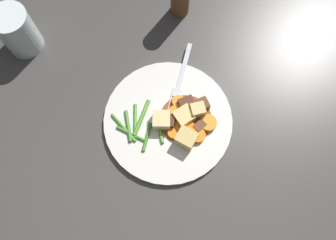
{
  "coord_description": "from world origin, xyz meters",
  "views": [
    {
      "loc": [
        -0.09,
        -0.21,
        0.7
      ],
      "look_at": [
        0.0,
        0.0,
        0.01
      ],
      "focal_mm": 37.33,
      "sensor_mm": 36.0,
      "label": 1
    }
  ],
  "objects_px": {
    "carrot_slice_2": "(174,133)",
    "potato_chunk_0": "(184,116)",
    "carrot_slice_5": "(198,135)",
    "carrot_slice_4": "(174,112)",
    "carrot_slice_7": "(182,125)",
    "carrot_slice_3": "(179,102)",
    "meat_chunk_2": "(201,105)",
    "carrot_slice_0": "(189,113)",
    "meat_chunk_3": "(187,105)",
    "fork": "(180,81)",
    "meat_chunk_0": "(200,126)",
    "dinner_plate": "(168,121)",
    "potato_chunk_1": "(162,121)",
    "potato_chunk_3": "(198,110)",
    "potato_chunk_2": "(186,138)",
    "carrot_slice_1": "(188,130)",
    "meat_chunk_1": "(170,121)",
    "carrot_slice_6": "(208,123)"
  },
  "relations": [
    {
      "from": "carrot_slice_4",
      "to": "meat_chunk_2",
      "type": "distance_m",
      "value": 0.06
    },
    {
      "from": "dinner_plate",
      "to": "carrot_slice_1",
      "type": "bearing_deg",
      "value": -52.81
    },
    {
      "from": "potato_chunk_1",
      "to": "carrot_slice_5",
      "type": "bearing_deg",
      "value": -42.67
    },
    {
      "from": "carrot_slice_2",
      "to": "potato_chunk_0",
      "type": "height_order",
      "value": "potato_chunk_0"
    },
    {
      "from": "carrot_slice_1",
      "to": "potato_chunk_0",
      "type": "height_order",
      "value": "potato_chunk_0"
    },
    {
      "from": "carrot_slice_4",
      "to": "carrot_slice_6",
      "type": "distance_m",
      "value": 0.07
    },
    {
      "from": "potato_chunk_0",
      "to": "potato_chunk_3",
      "type": "relative_size",
      "value": 1.19
    },
    {
      "from": "carrot_slice_0",
      "to": "carrot_slice_2",
      "type": "height_order",
      "value": "carrot_slice_0"
    },
    {
      "from": "carrot_slice_4",
      "to": "meat_chunk_3",
      "type": "bearing_deg",
      "value": 4.69
    },
    {
      "from": "potato_chunk_0",
      "to": "meat_chunk_0",
      "type": "xyz_separation_m",
      "value": [
        0.02,
        -0.03,
        -0.01
      ]
    },
    {
      "from": "meat_chunk_0",
      "to": "carrot_slice_6",
      "type": "bearing_deg",
      "value": -1.25
    },
    {
      "from": "meat_chunk_0",
      "to": "carrot_slice_4",
      "type": "bearing_deg",
      "value": 126.88
    },
    {
      "from": "dinner_plate",
      "to": "meat_chunk_0",
      "type": "relative_size",
      "value": 11.23
    },
    {
      "from": "carrot_slice_4",
      "to": "potato_chunk_0",
      "type": "height_order",
      "value": "potato_chunk_0"
    },
    {
      "from": "dinner_plate",
      "to": "meat_chunk_0",
      "type": "xyz_separation_m",
      "value": [
        0.05,
        -0.04,
        0.01
      ]
    },
    {
      "from": "carrot_slice_1",
      "to": "carrot_slice_4",
      "type": "relative_size",
      "value": 1.47
    },
    {
      "from": "carrot_slice_5",
      "to": "potato_chunk_2",
      "type": "bearing_deg",
      "value": 179.32
    },
    {
      "from": "meat_chunk_3",
      "to": "carrot_slice_3",
      "type": "bearing_deg",
      "value": 131.68
    },
    {
      "from": "meat_chunk_2",
      "to": "carrot_slice_7",
      "type": "bearing_deg",
      "value": -155.61
    },
    {
      "from": "carrot_slice_7",
      "to": "potato_chunk_0",
      "type": "height_order",
      "value": "potato_chunk_0"
    },
    {
      "from": "carrot_slice_3",
      "to": "potato_chunk_0",
      "type": "xyz_separation_m",
      "value": [
        -0.0,
        -0.04,
        0.01
      ]
    },
    {
      "from": "dinner_plate",
      "to": "carrot_slice_6",
      "type": "relative_size",
      "value": 7.65
    },
    {
      "from": "carrot_slice_7",
      "to": "potato_chunk_3",
      "type": "relative_size",
      "value": 1.0
    },
    {
      "from": "carrot_slice_3",
      "to": "potato_chunk_2",
      "type": "relative_size",
      "value": 0.72
    },
    {
      "from": "carrot_slice_5",
      "to": "carrot_slice_4",
      "type": "bearing_deg",
      "value": 111.21
    },
    {
      "from": "carrot_slice_7",
      "to": "carrot_slice_6",
      "type": "bearing_deg",
      "value": -18.3
    },
    {
      "from": "potato_chunk_0",
      "to": "meat_chunk_2",
      "type": "xyz_separation_m",
      "value": [
        0.04,
        0.01,
        -0.0
      ]
    },
    {
      "from": "meat_chunk_1",
      "to": "carrot_slice_1",
      "type": "bearing_deg",
      "value": -50.95
    },
    {
      "from": "carrot_slice_2",
      "to": "meat_chunk_3",
      "type": "distance_m",
      "value": 0.06
    },
    {
      "from": "carrot_slice_5",
      "to": "potato_chunk_2",
      "type": "distance_m",
      "value": 0.03
    },
    {
      "from": "carrot_slice_0",
      "to": "carrot_slice_4",
      "type": "distance_m",
      "value": 0.03
    },
    {
      "from": "carrot_slice_1",
      "to": "meat_chunk_3",
      "type": "xyz_separation_m",
      "value": [
        0.02,
        0.05,
        0.01
      ]
    },
    {
      "from": "carrot_slice_3",
      "to": "carrot_slice_0",
      "type": "bearing_deg",
      "value": -68.98
    },
    {
      "from": "carrot_slice_3",
      "to": "meat_chunk_2",
      "type": "xyz_separation_m",
      "value": [
        0.04,
        -0.03,
        0.01
      ]
    },
    {
      "from": "carrot_slice_2",
      "to": "carrot_slice_3",
      "type": "distance_m",
      "value": 0.07
    },
    {
      "from": "carrot_slice_3",
      "to": "carrot_slice_4",
      "type": "relative_size",
      "value": 1.14
    },
    {
      "from": "potato_chunk_0",
      "to": "meat_chunk_3",
      "type": "distance_m",
      "value": 0.03
    },
    {
      "from": "carrot_slice_7",
      "to": "potato_chunk_1",
      "type": "height_order",
      "value": "potato_chunk_1"
    },
    {
      "from": "carrot_slice_5",
      "to": "meat_chunk_3",
      "type": "distance_m",
      "value": 0.07
    },
    {
      "from": "potato_chunk_3",
      "to": "meat_chunk_3",
      "type": "distance_m",
      "value": 0.03
    },
    {
      "from": "carrot_slice_7",
      "to": "carrot_slice_2",
      "type": "bearing_deg",
      "value": -157.9
    },
    {
      "from": "carrot_slice_0",
      "to": "potato_chunk_0",
      "type": "relative_size",
      "value": 0.85
    },
    {
      "from": "dinner_plate",
      "to": "meat_chunk_2",
      "type": "distance_m",
      "value": 0.08
    },
    {
      "from": "carrot_slice_7",
      "to": "carrot_slice_3",
      "type": "bearing_deg",
      "value": 75.84
    },
    {
      "from": "carrot_slice_0",
      "to": "meat_chunk_1",
      "type": "relative_size",
      "value": 1.2
    },
    {
      "from": "carrot_slice_3",
      "to": "carrot_slice_7",
      "type": "relative_size",
      "value": 0.88
    },
    {
      "from": "carrot_slice_1",
      "to": "carrot_slice_3",
      "type": "height_order",
      "value": "same"
    },
    {
      "from": "carrot_slice_5",
      "to": "fork",
      "type": "distance_m",
      "value": 0.13
    },
    {
      "from": "carrot_slice_1",
      "to": "meat_chunk_2",
      "type": "distance_m",
      "value": 0.06
    },
    {
      "from": "potato_chunk_0",
      "to": "fork",
      "type": "height_order",
      "value": "potato_chunk_0"
    }
  ]
}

